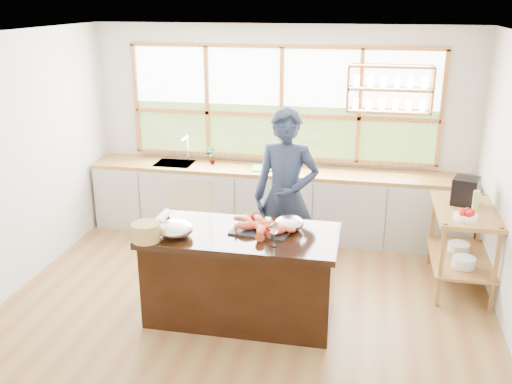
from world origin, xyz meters
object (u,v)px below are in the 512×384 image
(island, at_px, (241,275))
(espresso_machine, at_px, (466,191))
(cook, at_px, (286,197))
(wicker_basket, at_px, (146,232))

(island, distance_m, espresso_machine, 2.59)
(island, height_order, cook, cook)
(island, relative_size, wicker_basket, 7.05)
(island, height_order, espresso_machine, espresso_machine)
(cook, xyz_separation_m, espresso_machine, (1.89, 0.37, 0.08))
(island, bearing_deg, wicker_basket, -156.57)
(cook, distance_m, espresso_machine, 1.93)
(cook, bearing_deg, island, -104.22)
(island, bearing_deg, cook, 71.29)
(island, xyz_separation_m, espresso_machine, (2.19, 1.25, 0.59))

